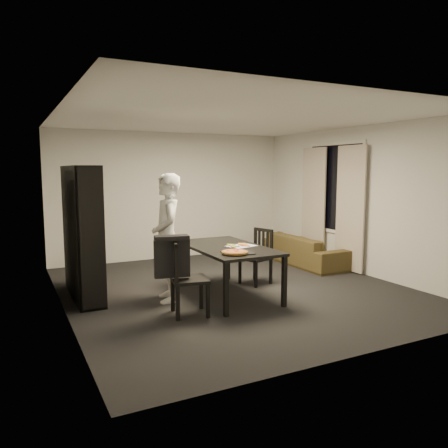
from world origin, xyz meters
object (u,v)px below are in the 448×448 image
baking_tray (238,253)px  bookshelf (82,232)px  sofa (305,250)px  chair_right (259,252)px  pepperoni_pizza (235,252)px  chair_left (182,273)px  dining_table (227,251)px  person (167,238)px

baking_tray → bookshelf: bearing=141.8°
bookshelf → sofa: (4.23, 0.35, -0.66)m
chair_right → pepperoni_pizza: 1.40m
chair_left → baking_tray: chair_left is taller
chair_left → baking_tray: size_ratio=2.40×
pepperoni_pizza → dining_table: bearing=72.7°
bookshelf → person: size_ratio=1.06×
chair_left → pepperoni_pizza: chair_left is taller
bookshelf → pepperoni_pizza: bookshelf is taller
chair_left → pepperoni_pizza: bearing=-81.6°
chair_right → sofa: chair_right is taller
dining_table → chair_left: (-0.91, -0.54, -0.12)m
bookshelf → chair_left: size_ratio=1.98×
bookshelf → baking_tray: 2.28m
dining_table → chair_right: (0.79, 0.40, -0.16)m
bookshelf → chair_left: 1.77m
person → sofa: (3.20, 1.07, -0.61)m
person → baking_tray: bearing=58.9°
sofa → baking_tray: bearing=125.6°
dining_table → pepperoni_pizza: size_ratio=5.03×
pepperoni_pizza → sofa: size_ratio=0.18×
dining_table → sofa: dining_table is taller
bookshelf → chair_left: (0.99, -1.42, -0.40)m
sofa → bookshelf: bearing=94.7°
bookshelf → chair_left: bookshelf is taller
chair_right → pepperoni_pizza: (-0.97, -0.98, 0.25)m
pepperoni_pizza → sofa: 3.13m
bookshelf → sofa: size_ratio=0.97×
dining_table → person: 0.91m
chair_left → sofa: (3.25, 1.76, -0.26)m
person → sofa: size_ratio=0.92×
dining_table → sofa: 2.67m
dining_table → person: bearing=169.9°
chair_left → person: (0.05, 0.69, 0.35)m
chair_right → person: size_ratio=0.50×
chair_left → baking_tray: (0.80, 0.01, 0.19)m
baking_tray → pepperoni_pizza: 0.08m
bookshelf → chair_right: (2.69, -0.47, -0.44)m
bookshelf → chair_right: 2.76m
dining_table → baking_tray: (-0.11, -0.53, 0.07)m
chair_right → baking_tray: (-0.90, -0.93, 0.23)m
chair_left → chair_right: size_ratio=1.08×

